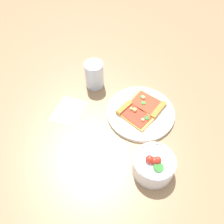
# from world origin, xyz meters

# --- Properties ---
(ground_plane) EXTENTS (2.40, 2.40, 0.00)m
(ground_plane) POSITION_xyz_m (0.00, 0.00, 0.00)
(ground_plane) COLOR #93704C
(ground_plane) RESTS_ON ground
(plate) EXTENTS (0.25, 0.25, 0.01)m
(plate) POSITION_xyz_m (0.02, 0.01, 0.01)
(plate) COLOR white
(plate) RESTS_ON ground_plane
(pizza_slice_near) EXTENTS (0.13, 0.08, 0.02)m
(pizza_slice_near) POSITION_xyz_m (0.01, -0.02, 0.02)
(pizza_slice_near) COLOR gold
(pizza_slice_near) RESTS_ON plate
(pizza_slice_far) EXTENTS (0.12, 0.09, 0.02)m
(pizza_slice_far) POSITION_xyz_m (0.03, 0.05, 0.02)
(pizza_slice_far) COLOR gold
(pizza_slice_far) RESTS_ON plate
(salad_bowl) EXTENTS (0.13, 0.13, 0.09)m
(salad_bowl) POSITION_xyz_m (0.18, -0.15, 0.04)
(salad_bowl) COLOR white
(salad_bowl) RESTS_ON ground_plane
(soda_glass) EXTENTS (0.07, 0.07, 0.11)m
(soda_glass) POSITION_xyz_m (-0.21, 0.02, 0.05)
(soda_glass) COLOR silver
(soda_glass) RESTS_ON ground_plane
(paper_napkin) EXTENTS (0.14, 0.15, 0.00)m
(paper_napkin) POSITION_xyz_m (-0.20, -0.15, 0.00)
(paper_napkin) COLOR white
(paper_napkin) RESTS_ON ground_plane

